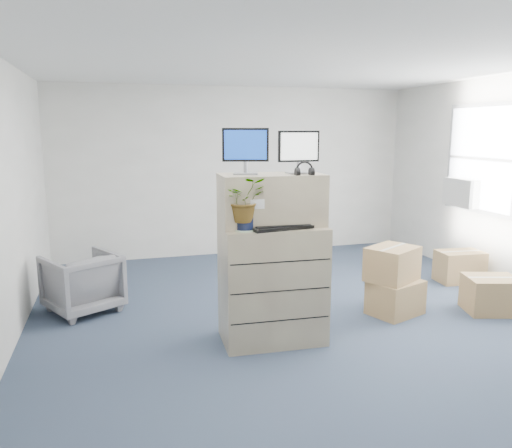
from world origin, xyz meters
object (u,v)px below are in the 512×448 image
(water_bottle, at_px, (282,210))
(keyboard, at_px, (280,227))
(filing_cabinet_lower, at_px, (272,284))
(monitor_right, at_px, (299,150))
(potted_plant, at_px, (244,206))
(monitor_left, at_px, (245,148))
(office_chair, at_px, (82,280))

(water_bottle, bearing_deg, keyboard, -111.78)
(filing_cabinet_lower, height_order, monitor_right, monitor_right)
(keyboard, height_order, water_bottle, water_bottle)
(keyboard, height_order, potted_plant, potted_plant)
(monitor_left, relative_size, office_chair, 0.58)
(monitor_left, relative_size, keyboard, 0.73)
(potted_plant, bearing_deg, keyboard, 0.37)
(filing_cabinet_lower, relative_size, monitor_left, 2.67)
(office_chair, bearing_deg, filing_cabinet_lower, 115.19)
(filing_cabinet_lower, height_order, water_bottle, water_bottle)
(water_bottle, height_order, potted_plant, potted_plant)
(filing_cabinet_lower, relative_size, water_bottle, 4.00)
(filing_cabinet_lower, xyz_separation_m, water_bottle, (0.11, 0.06, 0.73))
(keyboard, distance_m, office_chair, 2.57)
(potted_plant, bearing_deg, monitor_right, 16.16)
(water_bottle, bearing_deg, monitor_right, -11.00)
(monitor_left, bearing_deg, monitor_right, 8.12)
(filing_cabinet_lower, bearing_deg, monitor_left, 161.03)
(monitor_right, bearing_deg, water_bottle, 167.71)
(monitor_right, height_order, office_chair, monitor_right)
(filing_cabinet_lower, bearing_deg, keyboard, -75.02)
(monitor_right, bearing_deg, keyboard, -145.87)
(keyboard, relative_size, potted_plant, 1.32)
(monitor_right, xyz_separation_m, potted_plant, (-0.59, -0.17, -0.50))
(monitor_right, distance_m, water_bottle, 0.61)
(monitor_left, relative_size, monitor_right, 1.05)
(potted_plant, distance_m, office_chair, 2.40)
(monitor_right, bearing_deg, filing_cabinet_lower, -175.31)
(monitor_left, bearing_deg, potted_plant, -91.95)
(water_bottle, distance_m, office_chair, 2.56)
(monitor_left, distance_m, water_bottle, 0.70)
(monitor_right, xyz_separation_m, keyboard, (-0.24, -0.17, -0.72))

